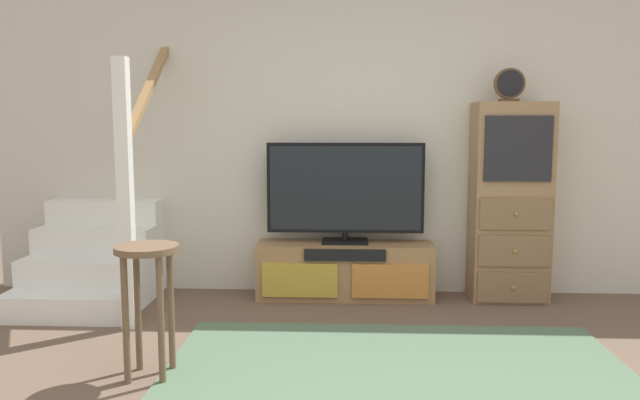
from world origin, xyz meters
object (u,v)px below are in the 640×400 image
(desk_clock, at_px, (509,85))
(bar_stool_near, at_px, (148,280))
(media_console, at_px, (345,271))
(side_cabinet, at_px, (510,203))
(television, at_px, (345,190))

(desk_clock, relative_size, bar_stool_near, 0.35)
(media_console, distance_m, bar_stool_near, 1.93)
(media_console, distance_m, desk_clock, 1.90)
(media_console, relative_size, side_cabinet, 0.90)
(media_console, relative_size, television, 1.12)
(media_console, xyz_separation_m, bar_stool_near, (-1.05, -1.59, 0.32))
(side_cabinet, bearing_deg, bar_stool_near, -145.38)
(television, bearing_deg, media_console, -90.00)
(media_console, height_order, desk_clock, desk_clock)
(media_console, distance_m, television, 0.64)
(desk_clock, bearing_deg, side_cabinet, 20.15)
(bar_stool_near, bearing_deg, desk_clock, 34.84)
(television, height_order, bar_stool_near, television)
(side_cabinet, relative_size, bar_stool_near, 2.12)
(side_cabinet, distance_m, bar_stool_near, 2.83)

